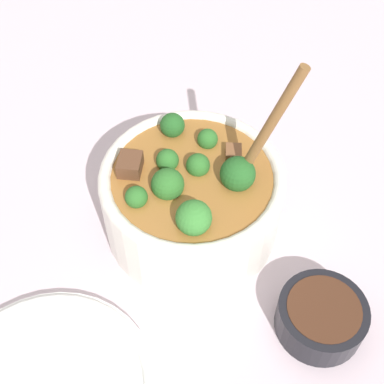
{
  "coord_description": "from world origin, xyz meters",
  "views": [
    {
      "loc": [
        -0.35,
        -0.22,
        0.59
      ],
      "look_at": [
        0.0,
        0.0,
        0.07
      ],
      "focal_mm": 50.0,
      "sensor_mm": 36.0,
      "label": 1
    }
  ],
  "objects": [
    {
      "name": "ground_plane",
      "position": [
        0.0,
        0.0,
        0.0
      ],
      "size": [
        4.0,
        4.0,
        0.0
      ],
      "primitive_type": "plane",
      "color": "silver"
    },
    {
      "name": "stew_bowl",
      "position": [
        -0.0,
        -0.0,
        0.06
      ],
      "size": [
        0.23,
        0.23,
        0.26
      ],
      "color": "white",
      "rests_on": "ground_plane"
    },
    {
      "name": "condiment_bowl",
      "position": [
        -0.04,
        -0.2,
        0.02
      ],
      "size": [
        0.1,
        0.1,
        0.04
      ],
      "color": "black",
      "rests_on": "ground_plane"
    }
  ]
}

